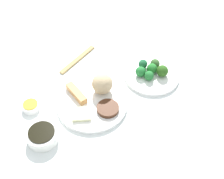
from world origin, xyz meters
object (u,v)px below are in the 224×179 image
main_plate (92,104)px  chopsticks_pair (78,59)px  broccoli_plate (152,75)px  soy_sauce_bowl (42,136)px  sauce_ramekin_hot_mustard (31,106)px

main_plate → chopsticks_pair: size_ratio=1.25×
broccoli_plate → soy_sauce_bowl: 0.52m
main_plate → soy_sauce_bowl: (0.20, -0.11, 0.01)m
main_plate → sauce_ramekin_hot_mustard: sauce_ramekin_hot_mustard is taller
sauce_ramekin_hot_mustard → chopsticks_pair: sauce_ramekin_hot_mustard is taller
broccoli_plate → soy_sauce_bowl: size_ratio=2.07×
main_plate → broccoli_plate: bearing=140.2°
soy_sauce_bowl → main_plate: bearing=150.6°
broccoli_plate → sauce_ramekin_hot_mustard: (0.31, -0.41, 0.01)m
broccoli_plate → chopsticks_pair: (-0.00, -0.34, -0.00)m
broccoli_plate → chopsticks_pair: bearing=-90.2°
main_plate → sauce_ramekin_hot_mustard: (0.09, -0.22, 0.00)m
broccoli_plate → sauce_ramekin_hot_mustard: sauce_ramekin_hot_mustard is taller
sauce_ramekin_hot_mustard → chopsticks_pair: 0.32m
soy_sauce_bowl → chopsticks_pair: soy_sauce_bowl is taller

